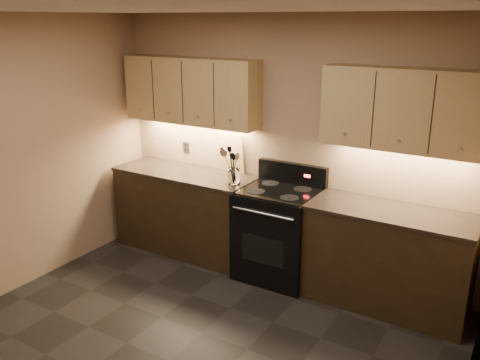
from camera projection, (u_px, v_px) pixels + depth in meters
The scene contains 16 objects.
ceiling at pixel (151, 9), 3.15m from camera, with size 4.00×4.00×0.00m, color silver.
wall_back at pixel (288, 146), 5.18m from camera, with size 4.00×0.04×2.60m, color #997A5A.
wall_right at pixel (469, 277), 2.56m from camera, with size 0.04×4.00×2.60m, color #997A5A.
counter_left at pixel (186, 211), 5.73m from camera, with size 1.62×0.62×0.93m.
counter_right at pixel (388, 258), 4.60m from camera, with size 1.46×0.62×0.93m.
stove at pixel (279, 232), 5.13m from camera, with size 0.76×0.68×1.14m.
upper_cab_left at pixel (191, 91), 5.45m from camera, with size 1.60×0.30×0.70m, color tan.
upper_cab_right at pixel (406, 110), 4.32m from camera, with size 1.44×0.30×0.70m, color tan.
outlet_plate at pixel (186, 147), 5.87m from camera, with size 0.09×0.01×0.12m, color #B2B5BA.
utensil_crock at pixel (234, 176), 5.17m from camera, with size 0.13×0.13×0.16m.
cutting_board at pixel (231, 153), 5.53m from camera, with size 0.34×0.02×0.44m, color tan.
wooden_spoon at pixel (232, 167), 5.15m from camera, with size 0.06×0.06×0.30m, color tan, non-canonical shape.
black_spoon at pixel (235, 165), 5.15m from camera, with size 0.06×0.06×0.36m, color black, non-canonical shape.
black_turner at pixel (234, 164), 5.12m from camera, with size 0.08×0.08×0.38m, color black, non-canonical shape.
steel_spatula at pixel (235, 163), 5.13m from camera, with size 0.08×0.08×0.39m, color silver, non-canonical shape.
steel_skimmer at pixel (235, 166), 5.13m from camera, with size 0.09×0.09×0.35m, color silver, non-canonical shape.
Camera 1 is at (2.20, -2.56, 2.54)m, focal length 38.00 mm.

